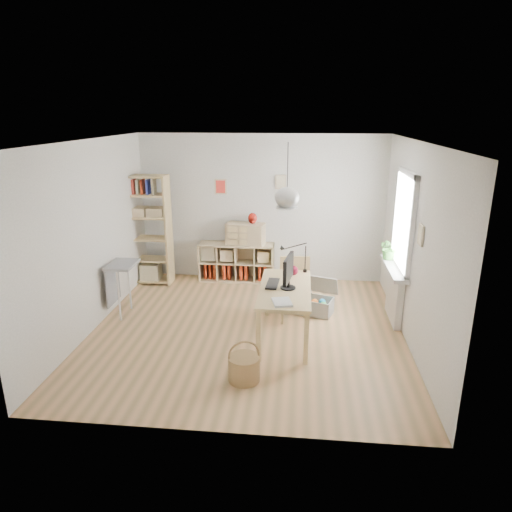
# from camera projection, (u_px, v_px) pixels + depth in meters

# --- Properties ---
(ground) EXTENTS (4.50, 4.50, 0.00)m
(ground) POSITION_uv_depth(u_px,v_px,m) (247.00, 330.00, 6.69)
(ground) COLOR tan
(ground) RESTS_ON ground
(room_shell) EXTENTS (4.50, 4.50, 4.50)m
(room_shell) POSITION_uv_depth(u_px,v_px,m) (287.00, 198.00, 5.89)
(room_shell) COLOR white
(room_shell) RESTS_ON ground
(window_unit) EXTENTS (0.07, 1.16, 1.46)m
(window_unit) POSITION_uv_depth(u_px,v_px,m) (404.00, 221.00, 6.58)
(window_unit) COLOR white
(window_unit) RESTS_ON ground
(radiator) EXTENTS (0.10, 0.80, 0.80)m
(radiator) POSITION_uv_depth(u_px,v_px,m) (395.00, 295.00, 6.93)
(radiator) COLOR silver
(radiator) RESTS_ON ground
(windowsill) EXTENTS (0.22, 1.20, 0.06)m
(windowsill) POSITION_uv_depth(u_px,v_px,m) (394.00, 268.00, 6.80)
(windowsill) COLOR white
(windowsill) RESTS_ON radiator
(desk) EXTENTS (0.70, 1.50, 0.75)m
(desk) POSITION_uv_depth(u_px,v_px,m) (285.00, 294.00, 6.30)
(desk) COLOR tan
(desk) RESTS_ON ground
(cube_shelf) EXTENTS (1.40, 0.38, 0.72)m
(cube_shelf) POSITION_uv_depth(u_px,v_px,m) (236.00, 265.00, 8.62)
(cube_shelf) COLOR beige
(cube_shelf) RESTS_ON ground
(tall_bookshelf) EXTENTS (0.80, 0.38, 2.00)m
(tall_bookshelf) POSITION_uv_depth(u_px,v_px,m) (148.00, 226.00, 8.27)
(tall_bookshelf) COLOR tan
(tall_bookshelf) RESTS_ON ground
(side_table) EXTENTS (0.40, 0.55, 0.85)m
(side_table) POSITION_uv_depth(u_px,v_px,m) (119.00, 274.00, 7.02)
(side_table) COLOR #99999C
(side_table) RESTS_ON ground
(chair) EXTENTS (0.49, 0.49, 0.94)m
(chair) POSITION_uv_depth(u_px,v_px,m) (295.00, 285.00, 6.97)
(chair) COLOR #99999C
(chair) RESTS_ON ground
(wicker_basket) EXTENTS (0.38, 0.38, 0.52)m
(wicker_basket) POSITION_uv_depth(u_px,v_px,m) (244.00, 367.00, 5.40)
(wicker_basket) COLOR #997545
(wicker_basket) RESTS_ON ground
(storage_chest) EXTENTS (0.66, 0.71, 0.54)m
(storage_chest) POSITION_uv_depth(u_px,v_px,m) (317.00, 302.00, 7.23)
(storage_chest) COLOR silver
(storage_chest) RESTS_ON ground
(monitor) EXTENTS (0.21, 0.53, 0.46)m
(monitor) POSITION_uv_depth(u_px,v_px,m) (288.00, 271.00, 6.17)
(monitor) COLOR black
(monitor) RESTS_ON desk
(keyboard) EXTENTS (0.18, 0.43, 0.02)m
(keyboard) POSITION_uv_depth(u_px,v_px,m) (273.00, 284.00, 6.38)
(keyboard) COLOR black
(keyboard) RESTS_ON desk
(task_lamp) EXTENTS (0.41, 0.15, 0.44)m
(task_lamp) POSITION_uv_depth(u_px,v_px,m) (292.00, 254.00, 6.76)
(task_lamp) COLOR black
(task_lamp) RESTS_ON desk
(yarn_ball) EXTENTS (0.14, 0.14, 0.14)m
(yarn_ball) POSITION_uv_depth(u_px,v_px,m) (293.00, 271.00, 6.73)
(yarn_ball) COLOR #4C0A14
(yarn_ball) RESTS_ON desk
(paper_tray) EXTENTS (0.29, 0.33, 0.03)m
(paper_tray) POSITION_uv_depth(u_px,v_px,m) (282.00, 302.00, 5.75)
(paper_tray) COLOR white
(paper_tray) RESTS_ON desk
(drawer_chest) EXTENTS (0.73, 0.42, 0.39)m
(drawer_chest) POSITION_uv_depth(u_px,v_px,m) (246.00, 234.00, 8.38)
(drawer_chest) COLOR beige
(drawer_chest) RESTS_ON cube_shelf
(red_vase) EXTENTS (0.17, 0.17, 0.20)m
(red_vase) POSITION_uv_depth(u_px,v_px,m) (253.00, 218.00, 8.27)
(red_vase) COLOR maroon
(red_vase) RESTS_ON drawer_chest
(potted_plant) EXTENTS (0.38, 0.35, 0.36)m
(potted_plant) POSITION_uv_depth(u_px,v_px,m) (390.00, 248.00, 7.07)
(potted_plant) COLOR #346A27
(potted_plant) RESTS_ON windowsill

